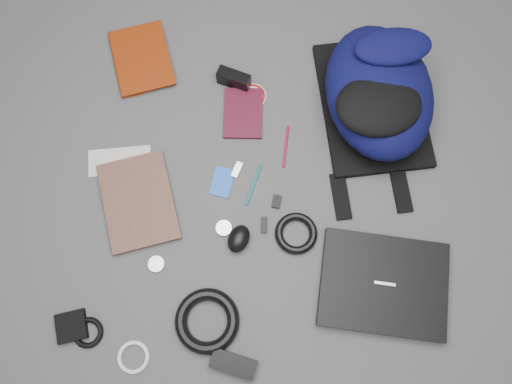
# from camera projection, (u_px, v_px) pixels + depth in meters

# --- Properties ---
(ground) EXTENTS (4.00, 4.00, 0.00)m
(ground) POSITION_uv_depth(u_px,v_px,m) (256.00, 194.00, 1.53)
(ground) COLOR #4F4F51
(ground) RESTS_ON ground
(backpack) EXTENTS (0.43, 0.55, 0.21)m
(backpack) POSITION_uv_depth(u_px,v_px,m) (379.00, 92.00, 1.51)
(backpack) COLOR black
(backpack) RESTS_ON ground
(laptop) EXTENTS (0.38, 0.30, 0.04)m
(laptop) POSITION_uv_depth(u_px,v_px,m) (383.00, 284.00, 1.44)
(laptop) COLOR black
(laptop) RESTS_ON ground
(textbook_red) EXTENTS (0.25, 0.29, 0.03)m
(textbook_red) POSITION_uv_depth(u_px,v_px,m) (114.00, 65.00, 1.64)
(textbook_red) COLOR maroon
(textbook_red) RESTS_ON ground
(comic_book) EXTENTS (0.29, 0.34, 0.02)m
(comic_book) POSITION_uv_depth(u_px,v_px,m) (104.00, 210.00, 1.51)
(comic_book) COLOR #BC5E0D
(comic_book) RESTS_ON ground
(envelope) EXTENTS (0.21, 0.12, 0.00)m
(envelope) POSITION_uv_depth(u_px,v_px,m) (120.00, 161.00, 1.56)
(envelope) COLOR silver
(envelope) RESTS_ON ground
(dvd_case) EXTENTS (0.13, 0.18, 0.01)m
(dvd_case) POSITION_uv_depth(u_px,v_px,m) (243.00, 113.00, 1.60)
(dvd_case) COLOR #3D0B19
(dvd_case) RESTS_ON ground
(compact_camera) EXTENTS (0.11, 0.07, 0.06)m
(compact_camera) POSITION_uv_depth(u_px,v_px,m) (234.00, 79.00, 1.60)
(compact_camera) COLOR black
(compact_camera) RESTS_ON ground
(sticker_disc) EXTENTS (0.09, 0.09, 0.00)m
(sticker_disc) POSITION_uv_depth(u_px,v_px,m) (253.00, 96.00, 1.62)
(sticker_disc) COLOR white
(sticker_disc) RESTS_ON ground
(pen_teal) EXTENTS (0.04, 0.14, 0.01)m
(pen_teal) POSITION_uv_depth(u_px,v_px,m) (254.00, 184.00, 1.53)
(pen_teal) COLOR #0C6D6C
(pen_teal) RESTS_ON ground
(pen_red) EXTENTS (0.02, 0.14, 0.01)m
(pen_red) POSITION_uv_depth(u_px,v_px,m) (286.00, 147.00, 1.57)
(pen_red) COLOR #A30C2C
(pen_red) RESTS_ON ground
(id_badge) EXTENTS (0.08, 0.10, 0.00)m
(id_badge) POSITION_uv_depth(u_px,v_px,m) (222.00, 182.00, 1.54)
(id_badge) COLOR blue
(id_badge) RESTS_ON ground
(usb_black) EXTENTS (0.02, 0.05, 0.01)m
(usb_black) POSITION_uv_depth(u_px,v_px,m) (264.00, 225.00, 1.50)
(usb_black) COLOR black
(usb_black) RESTS_ON ground
(usb_silver) EXTENTS (0.04, 0.05, 0.01)m
(usb_silver) POSITION_uv_depth(u_px,v_px,m) (237.00, 170.00, 1.55)
(usb_silver) COLOR silver
(usb_silver) RESTS_ON ground
(key_fob) EXTENTS (0.03, 0.04, 0.01)m
(key_fob) POSITION_uv_depth(u_px,v_px,m) (277.00, 202.00, 1.52)
(key_fob) COLOR black
(key_fob) RESTS_ON ground
(mouse) EXTENTS (0.09, 0.10, 0.05)m
(mouse) POSITION_uv_depth(u_px,v_px,m) (239.00, 239.00, 1.47)
(mouse) COLOR black
(mouse) RESTS_ON ground
(headphone_left) EXTENTS (0.06, 0.06, 0.01)m
(headphone_left) POSITION_uv_depth(u_px,v_px,m) (156.00, 264.00, 1.47)
(headphone_left) COLOR #B9BABC
(headphone_left) RESTS_ON ground
(headphone_right) EXTENTS (0.06, 0.06, 0.01)m
(headphone_right) POSITION_uv_depth(u_px,v_px,m) (224.00, 228.00, 1.50)
(headphone_right) COLOR silver
(headphone_right) RESTS_ON ground
(cable_coil) EXTENTS (0.14, 0.14, 0.02)m
(cable_coil) POSITION_uv_depth(u_px,v_px,m) (296.00, 233.00, 1.48)
(cable_coil) COLOR black
(cable_coil) RESTS_ON ground
(power_brick) EXTENTS (0.14, 0.08, 0.03)m
(power_brick) POSITION_uv_depth(u_px,v_px,m) (233.00, 364.00, 1.38)
(power_brick) COLOR black
(power_brick) RESTS_ON ground
(power_cord_coil) EXTENTS (0.23, 0.23, 0.04)m
(power_cord_coil) POSITION_uv_depth(u_px,v_px,m) (207.00, 321.00, 1.41)
(power_cord_coil) COLOR black
(power_cord_coil) RESTS_ON ground
(pouch) EXTENTS (0.10, 0.10, 0.02)m
(pouch) POSITION_uv_depth(u_px,v_px,m) (72.00, 326.00, 1.41)
(pouch) COLOR black
(pouch) RESTS_ON ground
(earbud_coil) EXTENTS (0.11, 0.11, 0.02)m
(earbud_coil) POSITION_uv_depth(u_px,v_px,m) (88.00, 333.00, 1.41)
(earbud_coil) COLOR black
(earbud_coil) RESTS_ON ground
(white_cable_coil) EXTENTS (0.11, 0.11, 0.01)m
(white_cable_coil) POSITION_uv_depth(u_px,v_px,m) (133.00, 357.00, 1.40)
(white_cable_coil) COLOR white
(white_cable_coil) RESTS_ON ground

